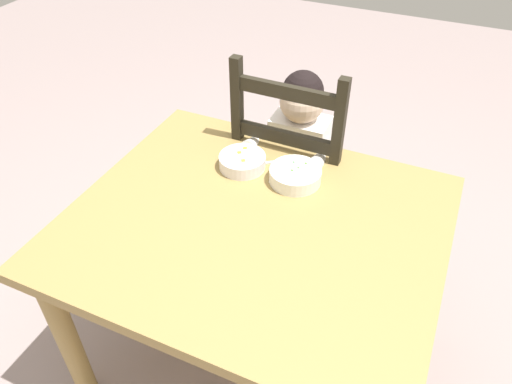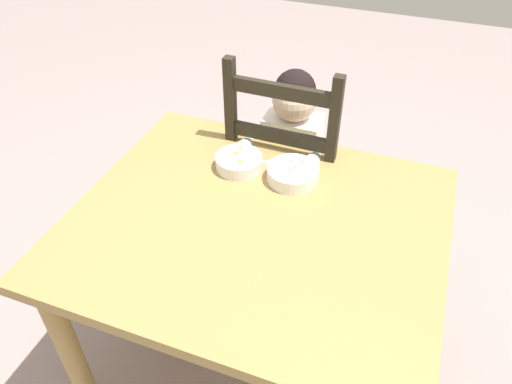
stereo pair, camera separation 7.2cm
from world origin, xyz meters
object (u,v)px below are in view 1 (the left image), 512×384
Objects in this scene: dining_table at (255,243)px; bowl_of_peas at (295,175)px; dining_chair at (295,180)px; bowl_of_carrots at (242,161)px; spoon at (260,163)px; child_figure at (297,150)px.

bowl_of_peas is at bearing 79.14° from dining_table.
dining_chair reaches higher than dining_table.
dining_table is at bearing -84.14° from dining_chair.
bowl_of_peas is at bearing 0.01° from bowl_of_carrots.
spoon is at bearing 39.39° from bowl_of_carrots.
child_figure is 5.44× the size of bowl_of_peas.
dining_chair is at bearing 79.26° from spoon.
dining_chair is (-0.05, 0.52, -0.14)m from dining_table.
dining_table is 0.54m from dining_chair.
spoon is (-0.10, 0.27, 0.11)m from dining_table.
child_figure reaches higher than spoon.
bowl_of_carrots is at bearing -108.36° from child_figure.
bowl_of_carrots reaches higher than dining_table.
bowl_of_carrots is (-0.19, -0.00, -0.00)m from bowl_of_peas.
spoon is (-0.05, -0.25, 0.24)m from dining_chair.
dining_table is at bearing -100.86° from bowl_of_peas.
dining_chair is 0.35m from spoon.
bowl_of_peas is at bearing -71.64° from child_figure.
child_figure is (0.00, 0.00, 0.15)m from dining_chair.
child_figure reaches higher than dining_table.
dining_table is at bearing -56.93° from bowl_of_carrots.
spoon is (-0.05, -0.25, 0.09)m from child_figure.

